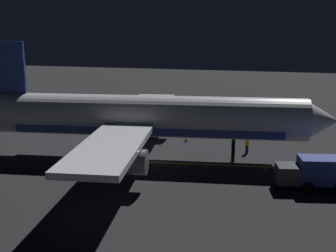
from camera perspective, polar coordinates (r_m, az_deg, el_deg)
ground_plane at (r=41.88m, az=-2.66°, el=-4.63°), size 180.00×180.00×0.20m
apron_guide_stripe at (r=40.22m, az=2.51°, el=-5.26°), size 3.45×24.95×0.01m
airliner at (r=40.85m, az=-3.54°, el=1.15°), size 32.18×38.10×11.65m
baggage_truck at (r=35.95m, az=19.66°, el=-6.17°), size 3.10×5.71×2.64m
catering_truck at (r=52.50m, az=-3.18°, el=0.50°), size 5.78×3.81×2.16m
ground_crew_worker at (r=43.98m, az=10.95°, el=-2.64°), size 0.40×0.40×1.74m
traffic_cone_near_left at (r=47.84m, az=2.53°, el=-1.88°), size 0.50×0.50×0.55m
traffic_cone_near_right at (r=38.78m, az=13.40°, el=-5.96°), size 0.50×0.50×0.55m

